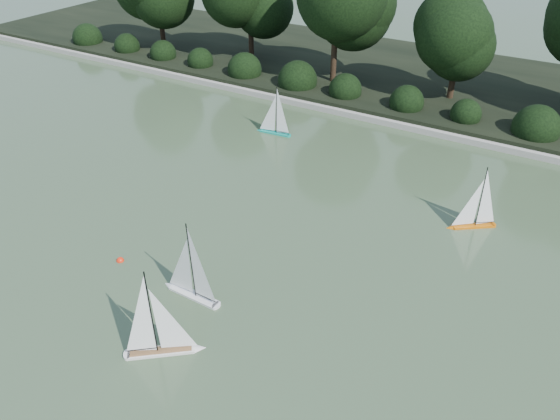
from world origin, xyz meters
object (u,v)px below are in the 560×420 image
Objects in this scene: sailboat_white_b at (166,339)px; sailboat_orange at (471,218)px; sailboat_white_a at (188,283)px; sailboat_teal at (272,125)px; race_buoy at (120,261)px.

sailboat_white_b is 1.18× the size of sailboat_orange.
sailboat_white_a is at bearing 113.87° from sailboat_white_b.
sailboat_orange is at bearing 51.64° from sailboat_white_a.
sailboat_white_b is at bearing -69.94° from sailboat_teal.
sailboat_teal is (-2.41, 6.88, -0.04)m from sailboat_white_a.
sailboat_white_b is at bearing -29.54° from race_buoy.
sailboat_teal is at bearing 162.76° from sailboat_orange.
sailboat_teal is (-6.31, 1.96, -0.00)m from sailboat_orange.
sailboat_white_a is 1.15× the size of sailboat_orange.
sailboat_teal is (-2.99, 8.18, -0.04)m from sailboat_white_b.
sailboat_orange is 6.61m from sailboat_teal.
sailboat_white_a is 7.29m from sailboat_teal.
sailboat_white_a is 1.16× the size of sailboat_teal.
sailboat_white_b reaches higher than sailboat_teal.
sailboat_orange is at bearing 61.88° from sailboat_white_b.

